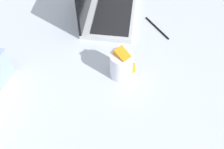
{
  "coord_description": "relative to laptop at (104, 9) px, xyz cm",
  "views": [
    {
      "loc": [
        -48.53,
        -29.33,
        102.34
      ],
      "look_at": [
        9.38,
        -8.73,
        24.0
      ],
      "focal_mm": 43.12,
      "sensor_mm": 36.0,
      "label": 1
    }
  ],
  "objects": [
    {
      "name": "snack_cup",
      "position": [
        -30.29,
        -18.9,
        1.53
      ],
      "size": [
        9.0,
        10.06,
        13.62
      ],
      "color": "silver",
      "rests_on": "bed_mattress"
    },
    {
      "name": "laptop",
      "position": [
        0.0,
        0.0,
        0.0
      ],
      "size": [
        37.16,
        29.53,
        23.0
      ],
      "rotation": [
        0.0,
        0.0,
        0.22
      ],
      "color": "#B7BABC",
      "rests_on": "bed_mattress"
    },
    {
      "name": "charger_cable",
      "position": [
        0.57,
        -25.98,
        -4.11
      ],
      "size": [
        11.16,
        13.59,
        0.6
      ],
      "primitive_type": "cube",
      "rotation": [
        0.0,
        0.0,
        0.89
      ],
      "color": "black",
      "rests_on": "bed_mattress"
    },
    {
      "name": "bed_mattress",
      "position": [
        -45.63,
        -8.35,
        -13.41
      ],
      "size": [
        180.0,
        140.0,
        18.0
      ],
      "primitive_type": "cube",
      "color": "#B7BCC6",
      "rests_on": "ground"
    }
  ]
}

